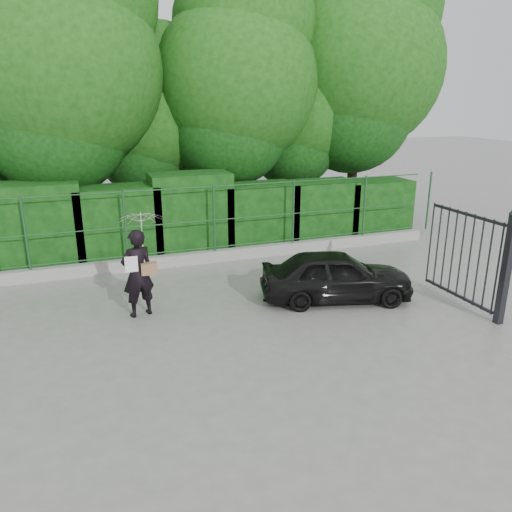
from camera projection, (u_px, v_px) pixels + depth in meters
name	position (u px, v px, depth m)	size (l,w,h in m)	color
ground	(259.00, 333.00, 9.44)	(80.00, 80.00, 0.00)	gray
kerb	(201.00, 257.00, 13.42)	(14.00, 0.25, 0.30)	#9E9E99
fence	(208.00, 219.00, 13.18)	(14.13, 0.06, 1.80)	#1D4A25
hedge	(180.00, 219.00, 13.95)	(14.20, 1.20, 2.29)	black
trees	(206.00, 85.00, 15.34)	(17.10, 6.15, 8.08)	black
gate	(488.00, 259.00, 9.93)	(0.22, 2.33, 2.36)	#24242A
woman	(140.00, 251.00, 9.87)	(0.96, 0.90, 2.13)	black
car	(336.00, 276.00, 10.86)	(1.32, 3.27, 1.11)	black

